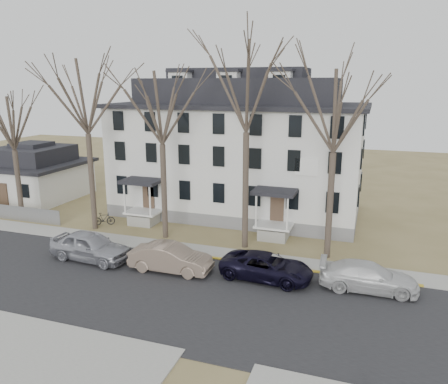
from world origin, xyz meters
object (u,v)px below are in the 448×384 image
at_px(tree_bungalow, 11,120).
at_px(car_silver, 90,247).
at_px(tree_center, 247,80).
at_px(car_white, 368,277).
at_px(car_navy, 266,267).
at_px(bicycle_left, 141,217).
at_px(small_house, 35,175).
at_px(tree_mid_right, 336,105).
at_px(bicycle_right, 104,219).
at_px(boarding_house, 238,150).
at_px(tree_far_left, 85,91).
at_px(car_tan, 171,259).
at_px(tree_mid_left, 161,103).

xyz_separation_m(tree_bungalow, car_silver, (10.47, -5.38, -7.22)).
xyz_separation_m(tree_center, car_white, (8.08, -4.04, -10.34)).
height_order(car_navy, car_white, car_white).
bearing_deg(car_navy, bicycle_left, 63.98).
relative_size(tree_center, car_silver, 2.77).
distance_m(small_house, tree_center, 25.41).
xyz_separation_m(tree_center, tree_mid_right, (5.50, 0.00, -1.48)).
bearing_deg(tree_mid_right, car_silver, -159.02).
height_order(bicycle_left, bicycle_right, bicycle_right).
relative_size(boarding_house, tree_mid_right, 1.63).
bearing_deg(bicycle_left, car_silver, -150.07).
bearing_deg(car_white, car_silver, 91.45).
bearing_deg(car_silver, tree_mid_right, -64.74).
bearing_deg(car_navy, bicycle_right, 74.03).
height_order(tree_far_left, car_white, tree_far_left).
bearing_deg(tree_mid_right, car_tan, -148.26).
xyz_separation_m(tree_bungalow, bicycle_right, (7.26, 0.83, -7.61)).
height_order(boarding_house, bicycle_right, boarding_house).
relative_size(car_tan, car_white, 0.95).
bearing_deg(tree_mid_right, tree_mid_left, 180.00).
relative_size(tree_center, tree_mid_right, 1.15).
bearing_deg(tree_center, car_silver, -147.76).
bearing_deg(bicycle_left, tree_center, -81.41).
bearing_deg(car_white, tree_far_left, 75.46).
distance_m(boarding_house, tree_mid_left, 9.66).
relative_size(tree_far_left, car_white, 2.66).
bearing_deg(tree_far_left, tree_bungalow, 180.00).
bearing_deg(small_house, car_silver, -38.67).
distance_m(tree_mid_right, car_tan, 13.34).
bearing_deg(car_navy, car_tan, 102.45).
xyz_separation_m(small_house, car_silver, (14.47, -11.58, -1.35)).
xyz_separation_m(tree_mid_left, bicycle_right, (-5.74, 0.83, -9.10)).
distance_m(car_navy, bicycle_left, 13.88).
height_order(tree_mid_right, car_tan, tree_mid_right).
distance_m(car_silver, bicycle_left, 7.98).
height_order(tree_mid_left, car_navy, tree_mid_left).
distance_m(tree_center, bicycle_right, 15.83).
xyz_separation_m(tree_mid_left, car_navy, (8.58, -4.48, -8.87)).
bearing_deg(tree_mid_left, car_white, -16.01).
bearing_deg(tree_center, car_white, -26.56).
relative_size(small_house, tree_bungalow, 0.81).
distance_m(tree_far_left, tree_mid_right, 17.52).
bearing_deg(small_house, car_tan, -29.89).
bearing_deg(tree_mid_left, car_tan, -60.66).
height_order(car_white, bicycle_left, car_white).
bearing_deg(tree_bungalow, bicycle_right, 6.51).
xyz_separation_m(small_house, tree_mid_right, (28.50, -6.20, 7.35)).
height_order(small_house, tree_bungalow, tree_bungalow).
relative_size(tree_center, tree_bungalow, 1.36).
bearing_deg(boarding_house, car_white, -47.74).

